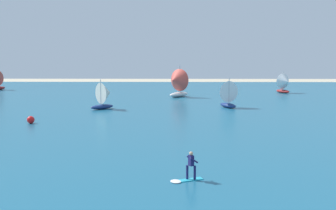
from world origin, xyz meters
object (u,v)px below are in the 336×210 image
(sailboat_trailing, at_px, (285,83))
(kitesurfer, at_px, (188,170))
(sailboat_outermost, at_px, (0,80))
(sailboat_heeled_over, at_px, (226,94))
(sailboat_mid_left, at_px, (177,83))
(marker_buoy, at_px, (31,120))
(sailboat_center_horizon, at_px, (105,95))

(sailboat_trailing, bearing_deg, kitesurfer, -110.68)
(sailboat_outermost, bearing_deg, sailboat_heeled_over, -31.84)
(sailboat_heeled_over, distance_m, sailboat_mid_left, 14.26)
(sailboat_outermost, xyz_separation_m, marker_buoy, (19.95, -39.18, -1.68))
(sailboat_mid_left, bearing_deg, sailboat_outermost, 159.24)
(sailboat_trailing, bearing_deg, marker_buoy, -136.86)
(sailboat_heeled_over, distance_m, sailboat_trailing, 23.82)
(sailboat_trailing, bearing_deg, sailboat_center_horizon, -143.63)
(sailboat_heeled_over, relative_size, sailboat_trailing, 1.00)
(sailboat_trailing, xyz_separation_m, marker_buoy, (-35.18, -32.97, -1.45))
(kitesurfer, xyz_separation_m, sailboat_mid_left, (-0.31, 44.66, 1.81))
(kitesurfer, bearing_deg, sailboat_trailing, 69.32)
(sailboat_heeled_over, height_order, sailboat_outermost, sailboat_outermost)
(sailboat_outermost, distance_m, sailboat_trailing, 55.48)
(sailboat_outermost, relative_size, sailboat_trailing, 1.12)
(sailboat_heeled_over, xyz_separation_m, sailboat_outermost, (-41.87, 26.00, 0.22))
(sailboat_outermost, height_order, sailboat_mid_left, sailboat_mid_left)
(sailboat_center_horizon, height_order, sailboat_outermost, sailboat_outermost)
(sailboat_center_horizon, xyz_separation_m, sailboat_trailing, (29.36, 21.62, 0.05))
(sailboat_heeled_over, xyz_separation_m, marker_buoy, (-21.92, -13.19, -1.45))
(sailboat_outermost, distance_m, sailboat_mid_left, 37.71)
(kitesurfer, xyz_separation_m, sailboat_trailing, (19.56, 51.81, 1.23))
(kitesurfer, relative_size, sailboat_outermost, 0.45)
(kitesurfer, distance_m, sailboat_trailing, 55.39)
(sailboat_outermost, xyz_separation_m, sailboat_trailing, (55.13, -6.21, -0.22))
(sailboat_outermost, height_order, marker_buoy, sailboat_outermost)
(kitesurfer, distance_m, sailboat_mid_left, 44.69)
(kitesurfer, bearing_deg, marker_buoy, 129.67)
(kitesurfer, height_order, marker_buoy, kitesurfer)
(sailboat_trailing, relative_size, marker_buoy, 5.20)
(kitesurfer, xyz_separation_m, sailboat_heeled_over, (6.29, 32.03, 1.24))
(sailboat_center_horizon, distance_m, sailboat_outermost, 37.94)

